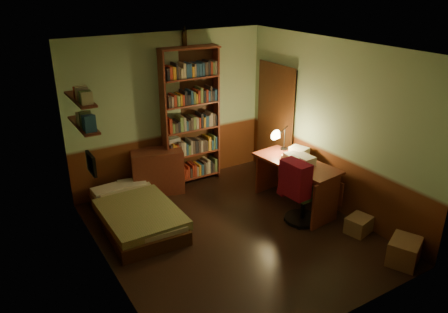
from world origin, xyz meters
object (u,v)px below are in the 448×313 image
cardboard_box_a (404,251)px  dresser (158,171)px  bookshelf (191,117)px  cardboard_box_b (359,225)px  mini_stereo (172,141)px  office_chair (304,188)px  desk_lamp (285,131)px  bed (136,208)px  desk (295,184)px

cardboard_box_a → dresser: bearing=118.3°
bookshelf → cardboard_box_b: (1.23, -2.76, -1.06)m
mini_stereo → office_chair: office_chair is taller
desk_lamp → cardboard_box_b: (0.11, -1.61, -0.96)m
cardboard_box_a → bed: bearing=133.8°
bed → cardboard_box_b: bearing=-33.0°
cardboard_box_b → office_chair: bearing=125.7°
mini_stereo → cardboard_box_b: (1.58, -2.80, -0.69)m
bed → desk: 2.48m
mini_stereo → cardboard_box_b: size_ratio=0.67×
dresser → cardboard_box_b: (1.92, -2.68, -0.25)m
dresser → mini_stereo: mini_stereo is taller
office_chair → dresser: bearing=121.0°
dresser → office_chair: size_ratio=0.77×
bed → office_chair: (2.15, -1.22, 0.28)m
desk → bookshelf: bearing=112.8°
dresser → bed: bearing=-114.4°
office_chair → cardboard_box_b: size_ratio=3.16×
cardboard_box_b → dresser: bearing=125.7°
desk_lamp → cardboard_box_a: size_ratio=1.47×
bookshelf → office_chair: size_ratio=2.18×
dresser → desk: (1.65, -1.58, 0.01)m
desk_lamp → cardboard_box_a: bearing=-73.4°
mini_stereo → cardboard_box_b: mini_stereo is taller
desk_lamp → cardboard_box_b: bearing=-70.9°
office_chair → cardboard_box_b: 0.92m
bed → cardboard_box_b: bed is taller
bed → desk: bearing=-15.8°
bookshelf → desk_lamp: size_ratio=3.69×
desk → cardboard_box_b: (0.28, -1.10, -0.26)m
cardboard_box_a → cardboard_box_b: size_ratio=1.26×
bookshelf → office_chair: 2.32m
office_chair → cardboard_box_b: bearing=-59.1°
bookshelf → desk_lamp: bookshelf is taller
bookshelf → cardboard_box_b: bookshelf is taller
dresser → mini_stereo: size_ratio=3.67×
mini_stereo → office_chair: bearing=-72.0°
dresser → office_chair: bearing=-37.3°
desk_lamp → dresser: bearing=164.6°
cardboard_box_b → desk: bearing=104.0°
bookshelf → cardboard_box_a: (1.18, -3.56, -1.02)m
bed → office_chair: office_chair is taller
bookshelf → cardboard_box_a: bearing=-65.0°
mini_stereo → office_chair: (1.10, -2.14, -0.27)m
mini_stereo → desk_lamp: size_ratio=0.36×
desk_lamp → bed: bearing=-171.0°
bookshelf → desk_lamp: (1.12, -1.15, -0.10)m
bed → office_chair: size_ratio=1.65×
bed → cardboard_box_a: size_ratio=4.12×
office_chair → mini_stereo: bearing=112.5°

